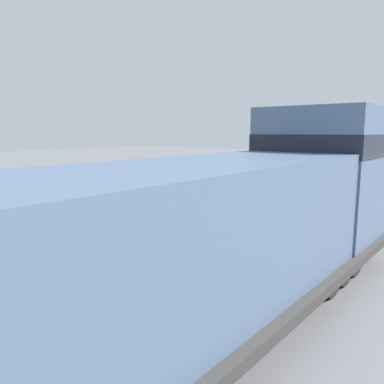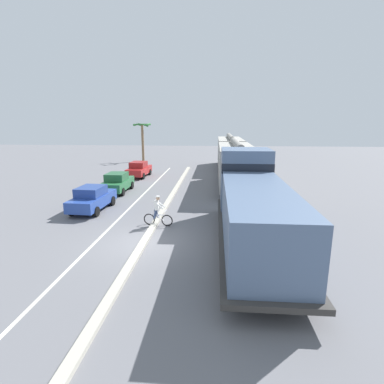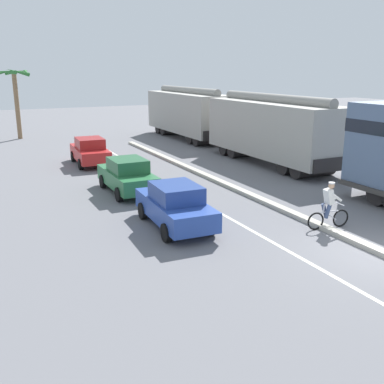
{
  "view_description": "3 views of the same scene",
  "coord_description": "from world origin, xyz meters",
  "px_view_note": "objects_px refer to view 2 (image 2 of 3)",
  "views": [
    {
      "loc": [
        8.91,
        -5.68,
        3.59
      ],
      "look_at": [
        0.55,
        4.24,
        1.48
      ],
      "focal_mm": 35.0,
      "sensor_mm": 36.0,
      "label": 1
    },
    {
      "loc": [
        3.37,
        -13.34,
        5.73
      ],
      "look_at": [
        2.05,
        3.43,
        1.77
      ],
      "focal_mm": 28.0,
      "sensor_mm": 36.0,
      "label": 2
    },
    {
      "loc": [
        -10.97,
        -9.03,
        5.56
      ],
      "look_at": [
        -3.34,
        6.45,
        0.83
      ],
      "focal_mm": 42.0,
      "sensor_mm": 36.0,
      "label": 3
    }
  ],
  "objects_px": {
    "hopper_car_lead": "(236,165)",
    "hopper_car_middle": "(230,152)",
    "locomotive": "(251,206)",
    "parked_car_blue": "(92,198)",
    "parked_car_green": "(117,182)",
    "parked_car_red": "(139,169)",
    "cyclist": "(158,212)",
    "palm_tree_near": "(142,132)"
  },
  "relations": [
    {
      "from": "parked_car_green",
      "to": "locomotive",
      "type": "bearing_deg",
      "value": -44.75
    },
    {
      "from": "hopper_car_middle",
      "to": "palm_tree_near",
      "type": "distance_m",
      "value": 14.03
    },
    {
      "from": "hopper_car_middle",
      "to": "cyclist",
      "type": "distance_m",
      "value": 22.48
    },
    {
      "from": "cyclist",
      "to": "hopper_car_middle",
      "type": "bearing_deg",
      "value": 77.26
    },
    {
      "from": "parked_car_blue",
      "to": "parked_car_green",
      "type": "height_order",
      "value": "same"
    },
    {
      "from": "hopper_car_lead",
      "to": "hopper_car_middle",
      "type": "relative_size",
      "value": 1.0
    },
    {
      "from": "locomotive",
      "to": "cyclist",
      "type": "xyz_separation_m",
      "value": [
        -4.95,
        1.86,
        -0.98
      ]
    },
    {
      "from": "palm_tree_near",
      "to": "parked_car_green",
      "type": "bearing_deg",
      "value": -82.53
    },
    {
      "from": "hopper_car_lead",
      "to": "parked_car_red",
      "type": "bearing_deg",
      "value": 154.41
    },
    {
      "from": "cyclist",
      "to": "palm_tree_near",
      "type": "relative_size",
      "value": 0.3
    },
    {
      "from": "hopper_car_middle",
      "to": "parked_car_red",
      "type": "relative_size",
      "value": 2.48
    },
    {
      "from": "parked_car_red",
      "to": "palm_tree_near",
      "type": "relative_size",
      "value": 0.75
    },
    {
      "from": "hopper_car_middle",
      "to": "cyclist",
      "type": "bearing_deg",
      "value": -102.74
    },
    {
      "from": "hopper_car_middle",
      "to": "palm_tree_near",
      "type": "bearing_deg",
      "value": 154.15
    },
    {
      "from": "cyclist",
      "to": "parked_car_green",
      "type": "bearing_deg",
      "value": 121.82
    },
    {
      "from": "hopper_car_middle",
      "to": "parked_car_red",
      "type": "bearing_deg",
      "value": -145.01
    },
    {
      "from": "hopper_car_lead",
      "to": "palm_tree_near",
      "type": "distance_m",
      "value": 21.72
    },
    {
      "from": "parked_car_green",
      "to": "parked_car_red",
      "type": "xyz_separation_m",
      "value": [
        0.01,
        7.1,
        0.0
      ]
    },
    {
      "from": "locomotive",
      "to": "parked_car_green",
      "type": "bearing_deg",
      "value": 135.25
    },
    {
      "from": "parked_car_blue",
      "to": "palm_tree_near",
      "type": "distance_m",
      "value": 25.69
    },
    {
      "from": "hopper_car_lead",
      "to": "hopper_car_middle",
      "type": "height_order",
      "value": "same"
    },
    {
      "from": "parked_car_blue",
      "to": "parked_car_green",
      "type": "distance_m",
      "value": 5.29
    },
    {
      "from": "hopper_car_lead",
      "to": "parked_car_green",
      "type": "distance_m",
      "value": 10.22
    },
    {
      "from": "locomotive",
      "to": "palm_tree_near",
      "type": "bearing_deg",
      "value": 112.72
    },
    {
      "from": "parked_car_blue",
      "to": "hopper_car_lead",
      "type": "bearing_deg",
      "value": 38.09
    },
    {
      "from": "locomotive",
      "to": "parked_car_red",
      "type": "bearing_deg",
      "value": 120.25
    },
    {
      "from": "parked_car_green",
      "to": "palm_tree_near",
      "type": "height_order",
      "value": "palm_tree_near"
    },
    {
      "from": "parked_car_red",
      "to": "parked_car_green",
      "type": "bearing_deg",
      "value": -90.1
    },
    {
      "from": "locomotive",
      "to": "parked_car_blue",
      "type": "relative_size",
      "value": 2.72
    },
    {
      "from": "hopper_car_lead",
      "to": "parked_car_green",
      "type": "relative_size",
      "value": 2.52
    },
    {
      "from": "hopper_car_lead",
      "to": "cyclist",
      "type": "height_order",
      "value": "hopper_car_lead"
    },
    {
      "from": "parked_car_blue",
      "to": "parked_car_red",
      "type": "height_order",
      "value": "same"
    },
    {
      "from": "locomotive",
      "to": "parked_car_red",
      "type": "distance_m",
      "value": 19.55
    },
    {
      "from": "locomotive",
      "to": "hopper_car_middle",
      "type": "xyz_separation_m",
      "value": [
        -0.0,
        23.76,
        0.28
      ]
    },
    {
      "from": "locomotive",
      "to": "hopper_car_lead",
      "type": "height_order",
      "value": "locomotive"
    },
    {
      "from": "locomotive",
      "to": "hopper_car_lead",
      "type": "relative_size",
      "value": 1.1
    },
    {
      "from": "hopper_car_middle",
      "to": "parked_car_green",
      "type": "relative_size",
      "value": 2.52
    },
    {
      "from": "parked_car_blue",
      "to": "cyclist",
      "type": "xyz_separation_m",
      "value": [
        4.85,
        -2.61,
        0.0
      ]
    },
    {
      "from": "parked_car_blue",
      "to": "cyclist",
      "type": "bearing_deg",
      "value": -28.27
    },
    {
      "from": "parked_car_red",
      "to": "cyclist",
      "type": "relative_size",
      "value": 2.49
    },
    {
      "from": "locomotive",
      "to": "hopper_car_middle",
      "type": "height_order",
      "value": "locomotive"
    },
    {
      "from": "cyclist",
      "to": "palm_tree_near",
      "type": "distance_m",
      "value": 29.13
    }
  ]
}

